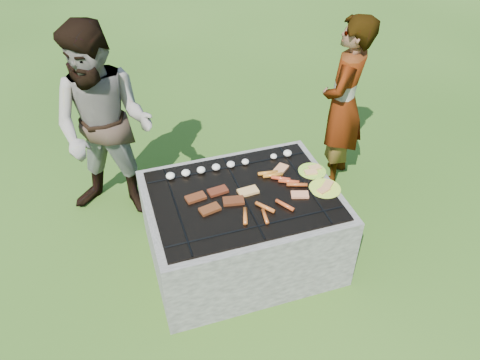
# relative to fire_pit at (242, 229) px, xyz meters

# --- Properties ---
(lawn) EXTENTS (60.00, 60.00, 0.00)m
(lawn) POSITION_rel_fire_pit_xyz_m (0.00, 0.00, -0.28)
(lawn) COLOR #234411
(lawn) RESTS_ON ground
(fire_pit) EXTENTS (1.30, 1.00, 0.62)m
(fire_pit) POSITION_rel_fire_pit_xyz_m (0.00, 0.00, 0.00)
(fire_pit) COLOR #A29B90
(fire_pit) RESTS_ON ground
(mushrooms) EXTENTS (0.95, 0.06, 0.04)m
(mushrooms) POSITION_rel_fire_pit_xyz_m (-0.04, 0.32, 0.35)
(mushrooms) COLOR white
(mushrooms) RESTS_ON fire_pit
(pork_slabs) EXTENTS (0.38, 0.26, 0.02)m
(pork_slabs) POSITION_rel_fire_pit_xyz_m (-0.19, -0.00, 0.34)
(pork_slabs) COLOR brown
(pork_slabs) RESTS_ON fire_pit
(sausages) EXTENTS (0.55, 0.50, 0.03)m
(sausages) POSITION_rel_fire_pit_xyz_m (0.21, -0.06, 0.34)
(sausages) COLOR orange
(sausages) RESTS_ON fire_pit
(bread_on_grate) EXTENTS (0.46, 0.42, 0.02)m
(bread_on_grate) POSITION_rel_fire_pit_xyz_m (0.23, 0.03, 0.34)
(bread_on_grate) COLOR tan
(bread_on_grate) RESTS_ON fire_pit
(plate_far) EXTENTS (0.21, 0.21, 0.03)m
(plate_far) POSITION_rel_fire_pit_xyz_m (0.56, 0.09, 0.33)
(plate_far) COLOR #FFFA3C
(plate_far) RESTS_ON fire_pit
(plate_near) EXTENTS (0.23, 0.23, 0.03)m
(plate_near) POSITION_rel_fire_pit_xyz_m (0.56, -0.11, 0.33)
(plate_near) COLOR #FFF93C
(plate_near) RESTS_ON fire_pit
(cook) EXTENTS (0.63, 0.64, 1.49)m
(cook) POSITION_rel_fire_pit_xyz_m (1.10, 0.68, 0.46)
(cook) COLOR gray
(cook) RESTS_ON ground
(bystander) EXTENTS (0.96, 0.88, 1.59)m
(bystander) POSITION_rel_fire_pit_xyz_m (-0.80, 0.84, 0.51)
(bystander) COLOR gray
(bystander) RESTS_ON ground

